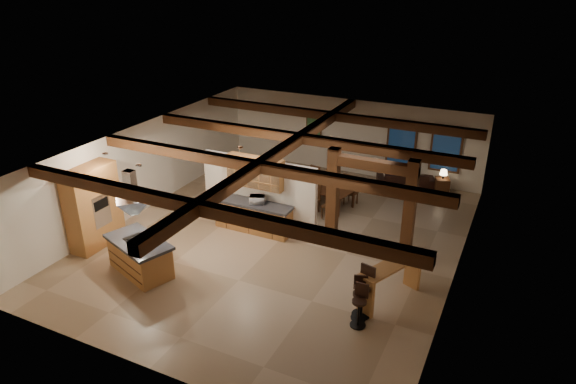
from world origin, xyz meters
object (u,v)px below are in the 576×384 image
(dining_table, at_px, (323,196))
(sofa, at_px, (405,180))
(kitchen_island, at_px, (140,256))
(bar_counter, at_px, (391,276))

(dining_table, distance_m, sofa, 3.48)
(kitchen_island, relative_size, bar_counter, 1.11)
(dining_table, distance_m, bar_counter, 5.51)
(kitchen_island, height_order, dining_table, kitchen_island)
(sofa, distance_m, bar_counter, 7.18)
(kitchen_island, height_order, sofa, kitchen_island)
(dining_table, bearing_deg, sofa, 65.57)
(bar_counter, bearing_deg, sofa, 100.94)
(kitchen_island, bearing_deg, bar_counter, 14.60)
(kitchen_island, distance_m, bar_counter, 6.49)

